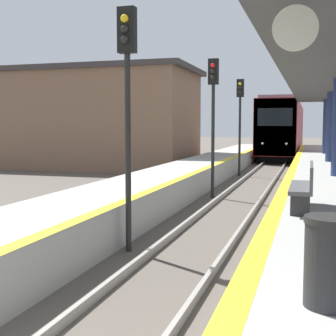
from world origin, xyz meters
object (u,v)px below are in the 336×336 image
object	(u,v)px
signal_mid	(213,102)
trash_bin	(331,262)
signal_far	(240,109)
signal_near	(127,84)
bench	(305,185)
train	(284,128)

from	to	relation	value
signal_mid	trash_bin	size ratio (longest dim) A/B	5.84
signal_far	signal_near	bearing A→B (deg)	-90.22
trash_bin	signal_near	bearing A→B (deg)	130.71
signal_far	bench	distance (m)	14.95
bench	signal_mid	bearing A→B (deg)	115.66
signal_near	train	bearing A→B (deg)	87.84
signal_near	trash_bin	bearing A→B (deg)	-49.29
train	bench	world-z (taller)	train
train	trash_bin	size ratio (longest dim) A/B	26.91
trash_bin	signal_far	bearing A→B (deg)	100.73
signal_mid	trash_bin	distance (m)	12.69
train	signal_mid	xyz separation A→B (m)	(-1.07, -26.24, 1.07)
trash_bin	bench	xyz separation A→B (m)	(-0.30, 5.20, 0.07)
signal_mid	signal_far	bearing A→B (deg)	91.14
signal_near	bench	xyz separation A→B (m)	(3.48, 0.81, -2.01)
trash_bin	signal_mid	bearing A→B (deg)	106.55
signal_mid	bench	world-z (taller)	signal_mid
train	signal_far	size ratio (longest dim) A/B	4.61
train	signal_near	bearing A→B (deg)	-92.16
signal_mid	bench	size ratio (longest dim) A/B	2.59
signal_near	bench	distance (m)	4.10
signal_far	signal_mid	bearing A→B (deg)	-88.86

